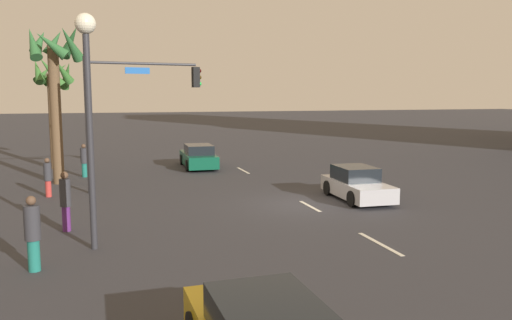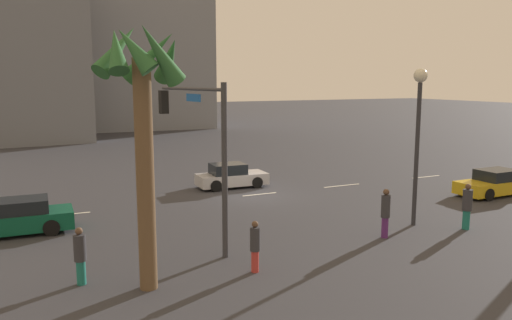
# 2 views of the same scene
# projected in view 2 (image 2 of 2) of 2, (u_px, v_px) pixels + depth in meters

# --- Properties ---
(ground_plane) EXTENTS (220.00, 220.00, 0.00)m
(ground_plane) POSITION_uv_depth(u_px,v_px,m) (252.00, 195.00, 27.05)
(ground_plane) COLOR #333338
(lane_stripe_0) EXTENTS (1.80, 0.14, 0.01)m
(lane_stripe_0) POSITION_uv_depth(u_px,v_px,m) (492.00, 170.00, 34.63)
(lane_stripe_0) COLOR silver
(lane_stripe_0) RESTS_ON ground_plane
(lane_stripe_1) EXTENTS (2.18, 0.14, 0.01)m
(lane_stripe_1) POSITION_uv_depth(u_px,v_px,m) (426.00, 177.00, 32.16)
(lane_stripe_1) COLOR silver
(lane_stripe_1) RESTS_ON ground_plane
(lane_stripe_2) EXTENTS (2.41, 0.14, 0.01)m
(lane_stripe_2) POSITION_uv_depth(u_px,v_px,m) (342.00, 186.00, 29.46)
(lane_stripe_2) COLOR silver
(lane_stripe_2) RESTS_ON ground_plane
(lane_stripe_3) EXTENTS (1.97, 0.14, 0.01)m
(lane_stripe_3) POSITION_uv_depth(u_px,v_px,m) (260.00, 194.00, 27.24)
(lane_stripe_3) COLOR silver
(lane_stripe_3) RESTS_ON ground_plane
(lane_stripe_4) EXTENTS (2.41, 0.14, 0.01)m
(lane_stripe_4) POSITION_uv_depth(u_px,v_px,m) (62.00, 215.00, 23.07)
(lane_stripe_4) COLOR silver
(lane_stripe_4) RESTS_ON ground_plane
(car_0) EXTENTS (4.64, 1.95, 1.39)m
(car_0) POSITION_uv_depth(u_px,v_px,m) (13.00, 218.00, 20.14)
(car_0) COLOR #0F5138
(car_0) RESTS_ON ground_plane
(car_1) EXTENTS (4.21, 1.88, 1.36)m
(car_1) POSITION_uv_depth(u_px,v_px,m) (494.00, 184.00, 26.99)
(car_1) COLOR gold
(car_1) RESTS_ON ground_plane
(car_2) EXTENTS (4.01, 1.90, 1.37)m
(car_2) POSITION_uv_depth(u_px,v_px,m) (231.00, 176.00, 28.98)
(car_2) COLOR #B7B7BC
(car_2) RESTS_ON ground_plane
(traffic_signal) EXTENTS (0.99, 5.29, 5.98)m
(traffic_signal) POSITION_uv_depth(u_px,v_px,m) (199.00, 135.00, 18.48)
(traffic_signal) COLOR #38383D
(traffic_signal) RESTS_ON ground_plane
(streetlamp) EXTENTS (0.56, 0.56, 6.51)m
(streetlamp) POSITION_uv_depth(u_px,v_px,m) (419.00, 118.00, 20.80)
(streetlamp) COLOR #2D2D33
(streetlamp) RESTS_ON ground_plane
(pedestrian_0) EXTENTS (0.38, 0.38, 1.93)m
(pedestrian_0) POSITION_uv_depth(u_px,v_px,m) (385.00, 212.00, 19.62)
(pedestrian_0) COLOR #59266B
(pedestrian_0) RESTS_ON ground_plane
(pedestrian_1) EXTENTS (0.51, 0.51, 1.76)m
(pedestrian_1) POSITION_uv_depth(u_px,v_px,m) (80.00, 255.00, 15.11)
(pedestrian_1) COLOR #1E7266
(pedestrian_1) RESTS_ON ground_plane
(pedestrian_2) EXTENTS (0.41, 0.41, 1.68)m
(pedestrian_2) POSITION_uv_depth(u_px,v_px,m) (255.00, 245.00, 16.11)
(pedestrian_2) COLOR #BF3833
(pedestrian_2) RESTS_ON ground_plane
(pedestrian_3) EXTENTS (0.54, 0.54, 1.90)m
(pedestrian_3) POSITION_uv_depth(u_px,v_px,m) (467.00, 206.00, 20.74)
(pedestrian_3) COLOR #1E7266
(pedestrian_3) RESTS_ON ground_plane
(palm_tree_2) EXTENTS (2.70, 2.85, 7.76)m
(palm_tree_2) POSITION_uv_depth(u_px,v_px,m) (143.00, 100.00, 14.19)
(palm_tree_2) COLOR brown
(palm_tree_2) RESTS_ON ground_plane
(building_0) EXTENTS (13.48, 18.65, 17.07)m
(building_0) POSITION_uv_depth(u_px,v_px,m) (14.00, 56.00, 52.81)
(building_0) COLOR slate
(building_0) RESTS_ON ground_plane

